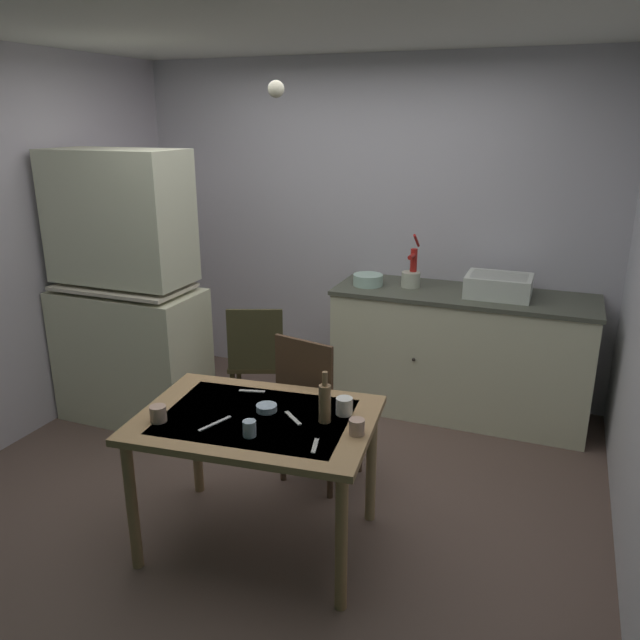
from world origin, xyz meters
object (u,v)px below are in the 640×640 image
object	(u,v)px
mug_dark	(344,406)
dining_table	(257,433)
hand_pump	(413,264)
glass_bottle	(325,402)
serving_bowl_wide	(267,408)
hutch_cabinet	(127,299)
mixing_bowl_counter	(368,280)
sink_basin	(499,285)
chair_far_side	(315,407)
chair_by_counter	(258,360)

from	to	relation	value
mug_dark	dining_table	bearing A→B (deg)	-155.28
hand_pump	glass_bottle	xyz separation A→B (m)	(0.03, -1.88, -0.27)
serving_bowl_wide	mug_dark	world-z (taller)	mug_dark
hand_pump	glass_bottle	bearing A→B (deg)	-89.04
glass_bottle	hutch_cabinet	bearing A→B (deg)	154.09
hand_pump	mixing_bowl_counter	world-z (taller)	hand_pump
mixing_bowl_counter	glass_bottle	world-z (taller)	mixing_bowl_counter
mug_dark	sink_basin	bearing A→B (deg)	73.02
serving_bowl_wide	mug_dark	bearing A→B (deg)	16.37
chair_far_side	glass_bottle	distance (m)	0.71
chair_far_side	chair_by_counter	world-z (taller)	chair_far_side
chair_far_side	dining_table	bearing A→B (deg)	-94.98
hand_pump	mug_dark	size ratio (longest dim) A/B	4.51
sink_basin	glass_bottle	world-z (taller)	sink_basin
glass_bottle	serving_bowl_wide	bearing A→B (deg)	-179.83
hand_pump	chair_far_side	size ratio (longest dim) A/B	0.41
dining_table	serving_bowl_wide	distance (m)	0.13
sink_basin	glass_bottle	distance (m)	1.93
serving_bowl_wide	glass_bottle	size ratio (longest dim) A/B	0.41
hutch_cabinet	chair_far_side	distance (m)	1.64
hutch_cabinet	chair_far_side	world-z (taller)	hutch_cabinet
chair_by_counter	glass_bottle	xyz separation A→B (m)	(0.95, -1.14, 0.35)
hand_pump	mug_dark	distance (m)	1.80
hutch_cabinet	mug_dark	size ratio (longest dim) A/B	22.26
hand_pump	dining_table	xyz separation A→B (m)	(-0.30, -1.95, -0.46)
mug_dark	mixing_bowl_counter	bearing A→B (deg)	103.68
sink_basin	glass_bottle	size ratio (longest dim) A/B	1.70
mug_dark	hutch_cabinet	bearing A→B (deg)	157.56
chair_far_side	glass_bottle	size ratio (longest dim) A/B	3.68
chair_by_counter	glass_bottle	distance (m)	1.52
mug_dark	hand_pump	bearing A→B (deg)	93.00
sink_basin	dining_table	world-z (taller)	sink_basin
sink_basin	chair_far_side	bearing A→B (deg)	-124.21
hand_pump	serving_bowl_wide	xyz separation A→B (m)	(-0.28, -1.88, -0.36)
mixing_bowl_counter	chair_by_counter	bearing A→B (deg)	-133.38
dining_table	serving_bowl_wide	world-z (taller)	serving_bowl_wide
sink_basin	chair_far_side	size ratio (longest dim) A/B	0.46
serving_bowl_wide	hand_pump	bearing A→B (deg)	81.53
chair_far_side	mug_dark	world-z (taller)	chair_far_side
hutch_cabinet	serving_bowl_wide	world-z (taller)	hutch_cabinet
hand_pump	mixing_bowl_counter	distance (m)	0.35
hutch_cabinet	hand_pump	world-z (taller)	hutch_cabinet
hand_pump	serving_bowl_wide	distance (m)	1.93
mixing_bowl_counter	serving_bowl_wide	world-z (taller)	mixing_bowl_counter
hutch_cabinet	mixing_bowl_counter	world-z (taller)	hutch_cabinet
hutch_cabinet	sink_basin	xyz separation A→B (m)	(2.42, 0.94, 0.11)
chair_far_side	glass_bottle	world-z (taller)	glass_bottle
hutch_cabinet	serving_bowl_wide	bearing A→B (deg)	-30.35
mixing_bowl_counter	dining_table	bearing A→B (deg)	-89.60
hutch_cabinet	glass_bottle	xyz separation A→B (m)	(1.84, -0.89, -0.07)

